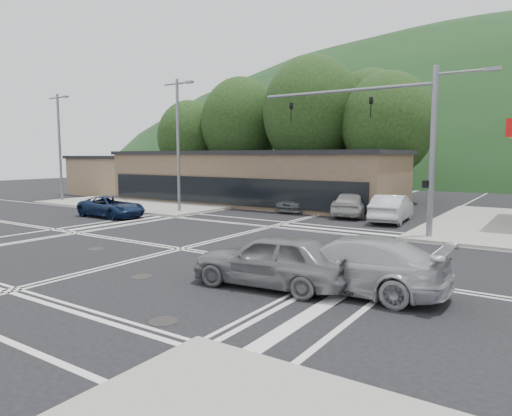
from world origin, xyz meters
The scene contains 19 objects.
ground centered at (0.00, 0.00, 0.00)m, with size 120.00×120.00×0.00m, color black.
sidewalk_nw centered at (-15.00, 15.00, 0.07)m, with size 16.00×16.00×0.15m, color gray.
commercial_row centered at (-8.00, 17.00, 2.00)m, with size 24.00×8.00×4.00m, color brown.
commercial_nw centered at (-24.00, 17.00, 1.80)m, with size 8.00×7.00×3.60m, color #846B4F.
hill_north centered at (0.00, 90.00, 0.00)m, with size 252.00×126.00×140.00m, color #1B3718.
tree_n_a centered at (-14.00, 24.00, 7.14)m, with size 8.00×8.00×11.75m.
tree_n_b centered at (-6.00, 24.00, 7.79)m, with size 9.00×9.00×12.98m.
tree_n_c centered at (1.00, 24.00, 6.49)m, with size 7.60×7.60×10.87m.
tree_n_d centered at (-20.00, 23.00, 5.84)m, with size 6.80×6.80×9.76m.
tree_n_e centered at (-2.00, 28.00, 7.14)m, with size 8.40×8.40×11.98m.
streetlight_nw centered at (-8.44, 9.00, 5.05)m, with size 2.50×0.25×9.00m.
streetlight_w centered at (-21.94, 9.00, 5.05)m, with size 2.50×0.25×9.00m.
signal_mast_ne centered at (6.95, 8.20, 5.07)m, with size 11.65×0.30×8.00m.
car_blue_west centered at (-10.62, 5.00, 0.67)m, with size 2.23×4.83×1.34m, color #0D1C3A.
car_grey_center centered at (6.11, -2.55, 0.83)m, with size 1.95×4.84×1.65m, color slate.
car_silver_east centered at (8.25, -1.66, 0.81)m, with size 2.26×5.56×1.61m, color #A6AAAD.
car_queue_a centered at (4.98, 12.84, 0.81)m, with size 1.72×4.94×1.63m, color #B7BABF.
car_queue_b centered at (2.19, 14.00, 0.86)m, with size 2.02×5.02×1.71m, color #B9B9B5.
car_northbound centered at (-2.15, 14.88, 0.74)m, with size 2.06×5.07×1.47m, color #5C5F61.
Camera 1 is at (13.16, -14.01, 3.94)m, focal length 32.00 mm.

